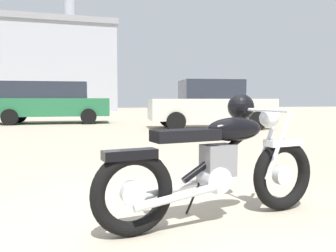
{
  "coord_description": "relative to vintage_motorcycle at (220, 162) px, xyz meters",
  "views": [
    {
      "loc": [
        -0.75,
        -2.85,
        1.01
      ],
      "look_at": [
        0.22,
        1.06,
        0.7
      ],
      "focal_mm": 37.48,
      "sensor_mm": 36.0,
      "label": 1
    }
  ],
  "objects": [
    {
      "name": "ground_plane",
      "position": [
        -0.36,
        0.16,
        -0.49
      ],
      "size": [
        80.0,
        80.0,
        0.0
      ],
      "primitive_type": "plane",
      "color": "tan"
    },
    {
      "name": "industrial_building",
      "position": [
        -5.53,
        32.71,
        3.52
      ],
      "size": [
        15.38,
        12.12,
        16.34
      ],
      "rotation": [
        0.0,
        0.0,
        0.06
      ],
      "color": "#9EA0A8",
      "rests_on": "ground_plane"
    },
    {
      "name": "white_estate_far",
      "position": [
        -2.39,
        12.86,
        0.45
      ],
      "size": [
        4.75,
        2.08,
        1.74
      ],
      "rotation": [
        0.0,
        0.0,
        -0.03
      ],
      "color": "black",
      "rests_on": "ground_plane"
    },
    {
      "name": "vintage_motorcycle",
      "position": [
        0.0,
        0.0,
        0.0
      ],
      "size": [
        2.06,
        0.79,
        1.07
      ],
      "rotation": [
        0.0,
        0.0,
        0.2
      ],
      "color": "black",
      "rests_on": "ground_plane"
    },
    {
      "name": "silver_sedan_mid",
      "position": [
        3.24,
        8.73,
        0.34
      ],
      "size": [
        4.35,
        2.23,
        1.67
      ],
      "rotation": [
        0.0,
        0.0,
        3.05
      ],
      "color": "black",
      "rests_on": "ground_plane"
    }
  ]
}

